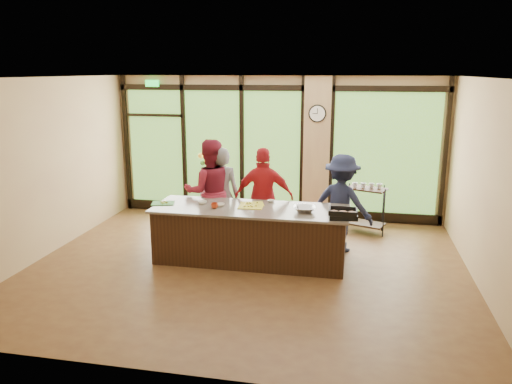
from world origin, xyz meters
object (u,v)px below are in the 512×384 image
at_px(cook_left, 222,195).
at_px(bar_cart, 366,203).
at_px(island_base, 251,236).
at_px(cook_right, 342,204).
at_px(roasting_pan, 343,216).
at_px(flower_stand, 211,196).

distance_m(cook_left, bar_cart, 2.82).
distance_m(island_base, cook_right, 1.70).
relative_size(roasting_pan, flower_stand, 0.47).
bearing_deg(bar_cart, cook_left, -137.19).
height_order(cook_left, cook_right, cook_left).
bearing_deg(flower_stand, cook_left, -88.25).
bearing_deg(cook_left, flower_stand, -75.38).
height_order(island_base, roasting_pan, roasting_pan).
distance_m(cook_right, roasting_pan, 1.09).
bearing_deg(roasting_pan, island_base, 161.87).
height_order(cook_left, bar_cart, cook_left).
distance_m(roasting_pan, flower_stand, 4.04).
bearing_deg(cook_left, island_base, 121.78).
height_order(island_base, bar_cart, bar_cart).
height_order(roasting_pan, bar_cart, bar_cart).
distance_m(cook_right, bar_cart, 1.23).
bearing_deg(roasting_pan, flower_stand, 129.93).
relative_size(island_base, bar_cart, 3.10).
bearing_deg(island_base, roasting_pan, -11.58).
distance_m(island_base, cook_left, 1.19).
xyz_separation_m(cook_left, flower_stand, (-0.69, 1.61, -0.44)).
relative_size(cook_right, roasting_pan, 4.07).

